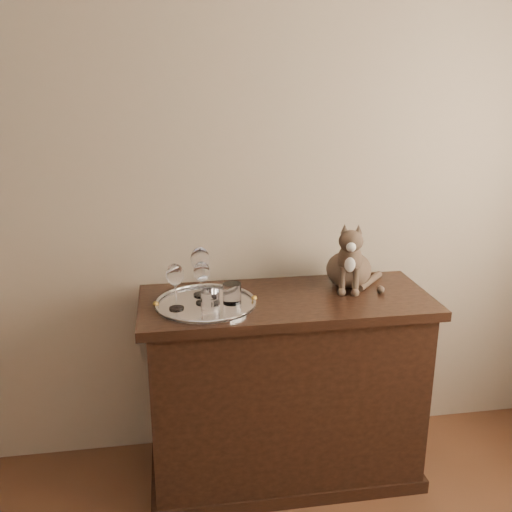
{
  "coord_description": "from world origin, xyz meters",
  "views": [
    {
      "loc": [
        0.13,
        -0.19,
        1.72
      ],
      "look_at": [
        0.48,
        1.95,
        1.03
      ],
      "focal_mm": 40.0,
      "sensor_mm": 36.0,
      "label": 1
    }
  ],
  "objects_px": {
    "tray": "(206,304)",
    "wine_glass_d": "(202,282)",
    "tumbler_b": "(210,301)",
    "sideboard": "(285,389)",
    "wine_glass_c": "(176,286)",
    "cat": "(350,253)",
    "tumbler_c": "(232,293)",
    "wine_glass_b": "(201,272)"
  },
  "relations": [
    {
      "from": "sideboard",
      "to": "wine_glass_b",
      "type": "bearing_deg",
      "value": 169.42
    },
    {
      "from": "wine_glass_d",
      "to": "sideboard",
      "type": "bearing_deg",
      "value": 3.68
    },
    {
      "from": "wine_glass_d",
      "to": "tumbler_b",
      "type": "distance_m",
      "value": 0.1
    },
    {
      "from": "tumbler_c",
      "to": "cat",
      "type": "xyz_separation_m",
      "value": [
        0.52,
        0.14,
        0.1
      ]
    },
    {
      "from": "tumbler_b",
      "to": "wine_glass_b",
      "type": "bearing_deg",
      "value": 97.74
    },
    {
      "from": "tumbler_c",
      "to": "cat",
      "type": "bearing_deg",
      "value": 14.95
    },
    {
      "from": "sideboard",
      "to": "wine_glass_d",
      "type": "distance_m",
      "value": 0.62
    },
    {
      "from": "wine_glass_d",
      "to": "tumbler_c",
      "type": "relative_size",
      "value": 2.09
    },
    {
      "from": "wine_glass_c",
      "to": "wine_glass_d",
      "type": "height_order",
      "value": "wine_glass_c"
    },
    {
      "from": "wine_glass_c",
      "to": "tumbler_b",
      "type": "xyz_separation_m",
      "value": [
        0.13,
        -0.05,
        -0.05
      ]
    },
    {
      "from": "wine_glass_c",
      "to": "cat",
      "type": "height_order",
      "value": "cat"
    },
    {
      "from": "wine_glass_c",
      "to": "cat",
      "type": "distance_m",
      "value": 0.76
    },
    {
      "from": "tray",
      "to": "wine_glass_c",
      "type": "relative_size",
      "value": 2.18
    },
    {
      "from": "cat",
      "to": "wine_glass_d",
      "type": "bearing_deg",
      "value": -152.15
    },
    {
      "from": "sideboard",
      "to": "cat",
      "type": "relative_size",
      "value": 4.0
    },
    {
      "from": "sideboard",
      "to": "wine_glass_d",
      "type": "relative_size",
      "value": 6.93
    },
    {
      "from": "tumbler_b",
      "to": "tumbler_c",
      "type": "xyz_separation_m",
      "value": [
        0.09,
        0.07,
        0.0
      ]
    },
    {
      "from": "sideboard",
      "to": "wine_glass_c",
      "type": "xyz_separation_m",
      "value": [
        -0.45,
        -0.06,
        0.52
      ]
    },
    {
      "from": "sideboard",
      "to": "tumbler_c",
      "type": "relative_size",
      "value": 14.51
    },
    {
      "from": "tumbler_b",
      "to": "wine_glass_d",
      "type": "bearing_deg",
      "value": 105.41
    },
    {
      "from": "sideboard",
      "to": "tumbler_b",
      "type": "relative_size",
      "value": 14.68
    },
    {
      "from": "sideboard",
      "to": "tumbler_c",
      "type": "bearing_deg",
      "value": -169.65
    },
    {
      "from": "sideboard",
      "to": "wine_glass_b",
      "type": "distance_m",
      "value": 0.64
    },
    {
      "from": "tray",
      "to": "tumbler_b",
      "type": "xyz_separation_m",
      "value": [
        0.01,
        -0.08,
        0.04
      ]
    },
    {
      "from": "wine_glass_b",
      "to": "wine_glass_c",
      "type": "height_order",
      "value": "wine_glass_b"
    },
    {
      "from": "wine_glass_c",
      "to": "tumbler_c",
      "type": "height_order",
      "value": "wine_glass_c"
    },
    {
      "from": "tray",
      "to": "cat",
      "type": "bearing_deg",
      "value": 11.54
    },
    {
      "from": "tray",
      "to": "wine_glass_b",
      "type": "height_order",
      "value": "wine_glass_b"
    },
    {
      "from": "wine_glass_d",
      "to": "tumbler_c",
      "type": "height_order",
      "value": "wine_glass_d"
    },
    {
      "from": "wine_glass_b",
      "to": "wine_glass_d",
      "type": "height_order",
      "value": "wine_glass_b"
    },
    {
      "from": "wine_glass_d",
      "to": "cat",
      "type": "relative_size",
      "value": 0.58
    },
    {
      "from": "wine_glass_b",
      "to": "sideboard",
      "type": "bearing_deg",
      "value": -10.58
    },
    {
      "from": "tumbler_b",
      "to": "tumbler_c",
      "type": "height_order",
      "value": "same"
    },
    {
      "from": "sideboard",
      "to": "wine_glass_c",
      "type": "height_order",
      "value": "wine_glass_c"
    },
    {
      "from": "wine_glass_c",
      "to": "wine_glass_b",
      "type": "bearing_deg",
      "value": 50.77
    },
    {
      "from": "cat",
      "to": "tray",
      "type": "bearing_deg",
      "value": -151.26
    },
    {
      "from": "tray",
      "to": "wine_glass_d",
      "type": "distance_m",
      "value": 0.09
    },
    {
      "from": "sideboard",
      "to": "tray",
      "type": "bearing_deg",
      "value": -174.84
    },
    {
      "from": "wine_glass_d",
      "to": "tumbler_b",
      "type": "height_order",
      "value": "wine_glass_d"
    },
    {
      "from": "tray",
      "to": "wine_glass_c",
      "type": "height_order",
      "value": "wine_glass_c"
    },
    {
      "from": "wine_glass_c",
      "to": "sideboard",
      "type": "bearing_deg",
      "value": 8.15
    },
    {
      "from": "wine_glass_b",
      "to": "tumbler_c",
      "type": "xyz_separation_m",
      "value": [
        0.12,
        -0.11,
        -0.06
      ]
    }
  ]
}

